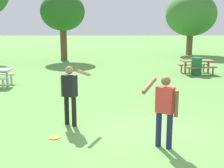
{
  "coord_description": "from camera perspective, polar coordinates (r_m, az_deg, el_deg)",
  "views": [
    {
      "loc": [
        -0.94,
        -6.86,
        2.76
      ],
      "look_at": [
        -0.87,
        1.62,
        1.0
      ],
      "focal_mm": 47.19,
      "sensor_mm": 36.0,
      "label": 1
    }
  ],
  "objects": [
    {
      "name": "picnic_table_far",
      "position": [
        16.83,
        16.15,
        3.77
      ],
      "size": [
        1.86,
        1.61,
        0.77
      ],
      "color": "olive",
      "rests_on": "ground"
    },
    {
      "name": "tree_slender_mid",
      "position": [
        27.01,
        15.05,
        12.83
      ],
      "size": [
        4.35,
        4.35,
        5.33
      ],
      "color": "brown",
      "rests_on": "ground"
    },
    {
      "name": "person_thrower",
      "position": [
        6.59,
        10.16,
        -4.32
      ],
      "size": [
        0.82,
        0.55,
        1.64
      ],
      "color": "#1E234C",
      "rests_on": "ground"
    },
    {
      "name": "trash_can_further_along",
      "position": [
        16.47,
        16.05,
        3.33
      ],
      "size": [
        0.59,
        0.59,
        0.96
      ],
      "color": "#1E663D",
      "rests_on": "ground"
    },
    {
      "name": "tree_far_right",
      "position": [
        22.34,
        -9.54,
        13.52
      ],
      "size": [
        3.22,
        3.22,
        4.94
      ],
      "color": "brown",
      "rests_on": "ground"
    },
    {
      "name": "person_catcher",
      "position": [
        8.02,
        -8.12,
        -1.36
      ],
      "size": [
        0.82,
        0.55,
        1.64
      ],
      "color": "black",
      "rests_on": "ground"
    },
    {
      "name": "frisbee",
      "position": [
        7.47,
        -11.11,
        -10.11
      ],
      "size": [
        0.27,
        0.27,
        0.03
      ],
      "primitive_type": "cylinder",
      "color": "yellow",
      "rests_on": "ground"
    },
    {
      "name": "ground_plane",
      "position": [
        7.45,
        6.91,
        -10.11
      ],
      "size": [
        120.0,
        120.0,
        0.0
      ],
      "primitive_type": "plane",
      "color": "#609947"
    }
  ]
}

